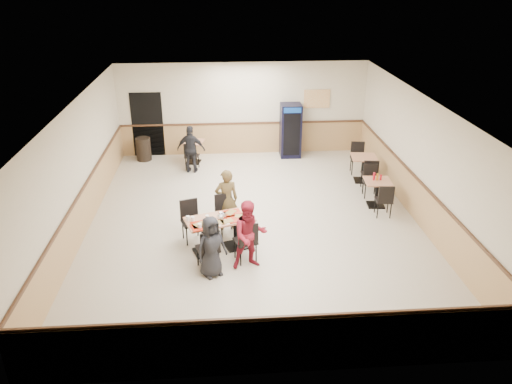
{
  "coord_description": "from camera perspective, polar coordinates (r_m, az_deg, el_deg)",
  "views": [
    {
      "loc": [
        -0.75,
        -10.81,
        5.72
      ],
      "look_at": [
        0.01,
        -0.5,
        1.03
      ],
      "focal_mm": 35.0,
      "sensor_mm": 36.0,
      "label": 1
    }
  ],
  "objects": [
    {
      "name": "trash_bin",
      "position": [
        16.45,
        -12.73,
        4.81
      ],
      "size": [
        0.47,
        0.47,
        0.74
      ],
      "primitive_type": "cylinder",
      "color": "black",
      "rests_on": "ground"
    },
    {
      "name": "side_table_near_chair_south",
      "position": [
        12.77,
        14.39,
        -0.8
      ],
      "size": [
        0.45,
        0.45,
        0.9
      ],
      "primitive_type": null,
      "rotation": [
        0.0,
        0.0,
        3.05
      ],
      "color": "black",
      "rests_on": "ground"
    },
    {
      "name": "side_table_far_chair_south",
      "position": [
        14.18,
        12.81,
        2.07
      ],
      "size": [
        0.49,
        0.49,
        0.96
      ],
      "primitive_type": null,
      "rotation": [
        0.0,
        0.0,
        3.02
      ],
      "color": "black",
      "rests_on": "ground"
    },
    {
      "name": "main_table",
      "position": [
        10.89,
        -4.16,
        -4.24
      ],
      "size": [
        1.59,
        1.12,
        0.77
      ],
      "rotation": [
        0.0,
        0.0,
        0.31
      ],
      "color": "black",
      "rests_on": "ground"
    },
    {
      "name": "lone_diner",
      "position": [
        15.09,
        -7.42,
        4.85
      ],
      "size": [
        0.9,
        0.51,
        1.45
      ],
      "primitive_type": "imported",
      "rotation": [
        0.0,
        0.0,
        2.94
      ],
      "color": "black",
      "rests_on": "ground"
    },
    {
      "name": "side_table_near",
      "position": [
        13.25,
        13.67,
        0.32
      ],
      "size": [
        0.72,
        0.72,
        0.71
      ],
      "rotation": [
        0.0,
        0.0,
        -0.09
      ],
      "color": "black",
      "rests_on": "ground"
    },
    {
      "name": "condiment_caddy",
      "position": [
        13.16,
        13.62,
        1.7
      ],
      "size": [
        0.23,
        0.06,
        0.2
      ],
      "color": "red",
      "rests_on": "side_table_near"
    },
    {
      "name": "main_chairs",
      "position": [
        10.89,
        -4.41,
        -4.4
      ],
      "size": [
        1.73,
        1.99,
        0.97
      ],
      "rotation": [
        0.0,
        0.0,
        0.31
      ],
      "color": "black",
      "rests_on": "ground"
    },
    {
      "name": "room_shell",
      "position": [
        14.54,
        6.06,
        3.54
      ],
      "size": [
        10.0,
        10.0,
        10.0
      ],
      "color": "silver",
      "rests_on": "ground"
    },
    {
      "name": "side_table_far_chair_north",
      "position": [
        15.26,
        11.56,
        3.8
      ],
      "size": [
        0.49,
        0.49,
        0.96
      ],
      "primitive_type": null,
      "rotation": [
        0.0,
        0.0,
        -0.12
      ],
      "color": "black",
      "rests_on": "ground"
    },
    {
      "name": "ground",
      "position": [
        12.26,
        -0.23,
        -3.43
      ],
      "size": [
        10.0,
        10.0,
        0.0
      ],
      "primitive_type": "plane",
      "color": "beige",
      "rests_on": "ground"
    },
    {
      "name": "tabletop_clutter",
      "position": [
        10.68,
        -4.4,
        -3.15
      ],
      "size": [
        1.37,
        1.03,
        0.12
      ],
      "rotation": [
        0.0,
        0.0,
        0.31
      ],
      "color": "#B4210C",
      "rests_on": "main_table"
    },
    {
      "name": "diner_woman_left",
      "position": [
        9.98,
        -5.14,
        -6.25
      ],
      "size": [
        0.76,
        0.68,
        1.3
      ],
      "primitive_type": "imported",
      "rotation": [
        0.0,
        0.0,
        0.52
      ],
      "color": "black",
      "rests_on": "ground"
    },
    {
      "name": "diner_woman_right",
      "position": [
        10.16,
        -0.72,
        -4.93
      ],
      "size": [
        0.81,
        0.68,
        1.49
      ],
      "primitive_type": "imported",
      "rotation": [
        0.0,
        0.0,
        0.18
      ],
      "color": "maroon",
      "rests_on": "ground"
    },
    {
      "name": "diner_man_opposite",
      "position": [
        11.65,
        -3.38,
        -0.89
      ],
      "size": [
        0.6,
        0.45,
        1.5
      ],
      "primitive_type": "imported",
      "rotation": [
        0.0,
        0.0,
        3.31
      ],
      "color": "brown",
      "rests_on": "ground"
    },
    {
      "name": "back_table",
      "position": [
        15.93,
        -7.25,
        4.95
      ],
      "size": [
        0.79,
        0.79,
        0.71
      ],
      "rotation": [
        0.0,
        0.0,
        -0.22
      ],
      "color": "black",
      "rests_on": "ground"
    },
    {
      "name": "side_table_near_chair_north",
      "position": [
        13.75,
        12.99,
        1.2
      ],
      "size": [
        0.45,
        0.45,
        0.9
      ],
      "primitive_type": null,
      "rotation": [
        0.0,
        0.0,
        -0.09
      ],
      "color": "black",
      "rests_on": "ground"
    },
    {
      "name": "pepsi_cooler",
      "position": [
        16.31,
        3.97,
        7.03
      ],
      "size": [
        0.66,
        0.67,
        1.73
      ],
      "rotation": [
        0.0,
        0.0,
        -0.0
      ],
      "color": "black",
      "rests_on": "ground"
    },
    {
      "name": "side_table_far",
      "position": [
        14.71,
        12.17,
        3.06
      ],
      "size": [
        0.79,
        0.79,
        0.76
      ],
      "rotation": [
        0.0,
        0.0,
        -0.12
      ],
      "color": "black",
      "rests_on": "ground"
    },
    {
      "name": "back_table_chair_lone",
      "position": [
        15.4,
        -7.33,
        4.18
      ],
      "size": [
        0.49,
        0.49,
        0.9
      ],
      "primitive_type": null,
      "rotation": [
        0.0,
        0.0,
        2.93
      ],
      "color": "black",
      "rests_on": "ground"
    }
  ]
}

